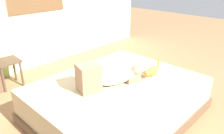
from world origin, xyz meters
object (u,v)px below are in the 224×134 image
(person_lying, at_px, (109,77))
(chair_by_desk, at_px, (2,60))
(bed, at_px, (118,99))
(cat, at_px, (152,71))

(person_lying, bearing_deg, chair_by_desk, 109.36)
(bed, height_order, chair_by_desk, chair_by_desk)
(chair_by_desk, bearing_deg, cat, -58.62)
(person_lying, distance_m, cat, 0.67)
(person_lying, distance_m, chair_by_desk, 1.94)
(chair_by_desk, bearing_deg, person_lying, -70.64)
(person_lying, xyz_separation_m, cat, (0.62, -0.25, -0.05))
(bed, xyz_separation_m, cat, (0.53, -0.18, 0.31))
(person_lying, height_order, cat, person_lying)
(person_lying, bearing_deg, bed, -35.25)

